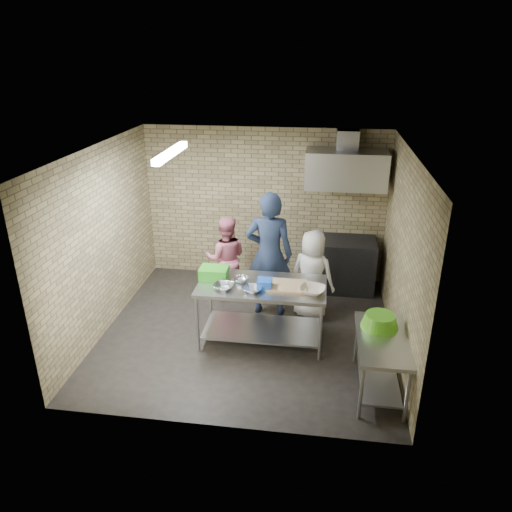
{
  "coord_description": "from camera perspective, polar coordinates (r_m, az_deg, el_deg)",
  "views": [
    {
      "loc": [
        1.0,
        -6.19,
        3.93
      ],
      "look_at": [
        0.1,
        0.2,
        1.15
      ],
      "focal_mm": 34.36,
      "sensor_mm": 36.0,
      "label": 1
    }
  ],
  "objects": [
    {
      "name": "prep_table",
      "position": [
        6.99,
        0.67,
        -6.6
      ],
      "size": [
        1.78,
        0.89,
        0.89
      ],
      "primitive_type": "cube",
      "color": "#A8ABAF",
      "rests_on": "floor"
    },
    {
      "name": "green_crate",
      "position": [
        6.97,
        -4.9,
        -1.96
      ],
      "size": [
        0.39,
        0.3,
        0.16
      ],
      "primitive_type": "cube",
      "color": "#29991C",
      "rests_on": "prep_table"
    },
    {
      "name": "mixing_bowl_b",
      "position": [
        6.85,
        -1.75,
        -2.75
      ],
      "size": [
        0.25,
        0.25,
        0.07
      ],
      "primitive_type": "imported",
      "rotation": [
        0.0,
        0.0,
        -0.23
      ],
      "color": "silver",
      "rests_on": "prep_table"
    },
    {
      "name": "stove",
      "position": [
        8.59,
        9.65,
        -0.96
      ],
      "size": [
        1.2,
        0.7,
        0.9
      ],
      "primitive_type": "cube",
      "color": "black",
      "rests_on": "floor"
    },
    {
      "name": "bottle_red",
      "position": [
        8.31,
        10.71,
        9.69
      ],
      "size": [
        0.07,
        0.07,
        0.18
      ],
      "primitive_type": "cylinder",
      "color": "#B22619",
      "rests_on": "wall_shelf"
    },
    {
      "name": "fluorescent_fixture",
      "position": [
        6.63,
        -9.9,
        11.75
      ],
      "size": [
        0.1,
        1.25,
        0.08
      ],
      "primitive_type": "cube",
      "color": "white",
      "rests_on": "ceiling"
    },
    {
      "name": "ceramic_bowl",
      "position": [
        6.59,
        6.58,
        -3.96
      ],
      "size": [
        0.41,
        0.41,
        0.08
      ],
      "primitive_type": "imported",
      "rotation": [
        0.0,
        0.0,
        -0.23
      ],
      "color": "beige",
      "rests_on": "prep_table"
    },
    {
      "name": "side_counter",
      "position": [
        6.26,
        14.2,
        -12.12
      ],
      "size": [
        0.6,
        1.2,
        0.75
      ],
      "primitive_type": "cube",
      "color": "silver",
      "rests_on": "floor"
    },
    {
      "name": "back_wall",
      "position": [
        8.65,
        1.01,
        5.94
      ],
      "size": [
        4.2,
        0.06,
        2.7
      ],
      "primitive_type": "cube",
      "color": "tan",
      "rests_on": "ground"
    },
    {
      "name": "ceiling",
      "position": [
        6.39,
        -1.16,
        12.2
      ],
      "size": [
        4.2,
        4.2,
        0.0
      ],
      "primitive_type": "plane",
      "rotation": [
        3.14,
        0.0,
        0.0
      ],
      "color": "black",
      "rests_on": "ground"
    },
    {
      "name": "front_wall",
      "position": [
        5.02,
        -4.67,
        -7.7
      ],
      "size": [
        4.2,
        0.06,
        2.7
      ],
      "primitive_type": "cube",
      "color": "tan",
      "rests_on": "ground"
    },
    {
      "name": "mixing_bowl_c",
      "position": [
        6.59,
        -0.42,
        -3.9
      ],
      "size": [
        0.31,
        0.31,
        0.06
      ],
      "primitive_type": "imported",
      "rotation": [
        0.0,
        0.0,
        -0.23
      ],
      "color": "silver",
      "rests_on": "prep_table"
    },
    {
      "name": "wall_shelf",
      "position": [
        8.36,
        12.38,
        8.84
      ],
      "size": [
        0.8,
        0.2,
        0.04
      ],
      "primitive_type": "cube",
      "color": "#3F2B19",
      "rests_on": "back_wall"
    },
    {
      "name": "floor",
      "position": [
        7.4,
        -0.99,
        -8.77
      ],
      "size": [
        4.2,
        4.2,
        0.0
      ],
      "primitive_type": "plane",
      "color": "black",
      "rests_on": "ground"
    },
    {
      "name": "woman_white",
      "position": [
        7.54,
        6.54,
        -2.16
      ],
      "size": [
        0.81,
        0.67,
        1.42
      ],
      "primitive_type": "imported",
      "rotation": [
        0.0,
        0.0,
        2.78
      ],
      "color": "white",
      "rests_on": "floor"
    },
    {
      "name": "blue_tub",
      "position": [
        6.66,
        1.0,
        -3.26
      ],
      "size": [
        0.2,
        0.2,
        0.13
      ],
      "primitive_type": "cube",
      "color": "blue",
      "rests_on": "prep_table"
    },
    {
      "name": "man_navy",
      "position": [
        7.48,
        1.54,
        0.17
      ],
      "size": [
        0.73,
        0.48,
        1.99
      ],
      "primitive_type": "imported",
      "rotation": [
        0.0,
        0.0,
        3.14
      ],
      "color": "#161F38",
      "rests_on": "floor"
    },
    {
      "name": "left_wall",
      "position": [
        7.39,
        -17.38,
        1.76
      ],
      "size": [
        0.06,
        4.0,
        2.7
      ],
      "primitive_type": "cube",
      "color": "tan",
      "rests_on": "ground"
    },
    {
      "name": "cutting_board",
      "position": [
        6.73,
        3.63,
        -3.49
      ],
      "size": [
        0.54,
        0.41,
        0.03
      ],
      "primitive_type": "cube",
      "color": "tan",
      "rests_on": "prep_table"
    },
    {
      "name": "woman_pink",
      "position": [
        8.06,
        -3.51,
        -0.27
      ],
      "size": [
        0.77,
        0.65,
        1.43
      ],
      "primitive_type": "imported",
      "rotation": [
        0.0,
        0.0,
        3.3
      ],
      "color": "#D26F84",
      "rests_on": "floor"
    },
    {
      "name": "right_wall",
      "position": [
        6.8,
        16.69,
        -0.04
      ],
      "size": [
        0.06,
        4.0,
        2.7
      ],
      "primitive_type": "cube",
      "color": "tan",
      "rests_on": "ground"
    },
    {
      "name": "range_hood",
      "position": [
        8.11,
        10.43,
        9.88
      ],
      "size": [
        1.3,
        0.6,
        0.6
      ],
      "primitive_type": "cube",
      "color": "silver",
      "rests_on": "back_wall"
    },
    {
      "name": "mixing_bowl_a",
      "position": [
        6.67,
        -3.81,
        -3.57
      ],
      "size": [
        0.33,
        0.33,
        0.07
      ],
      "primitive_type": "imported",
      "rotation": [
        0.0,
        0.0,
        -0.23
      ],
      "color": "#BBBEC2",
      "rests_on": "prep_table"
    },
    {
      "name": "hood_duct",
      "position": [
        8.17,
        10.63,
        13.19
      ],
      "size": [
        0.35,
        0.3,
        0.3
      ],
      "primitive_type": "cube",
      "color": "#A5A8AD",
      "rests_on": "back_wall"
    },
    {
      "name": "green_basin",
      "position": [
        6.23,
        14.23,
        -7.32
      ],
      "size": [
        0.46,
        0.46,
        0.17
      ],
      "primitive_type": null,
      "color": "#59C626",
      "rests_on": "side_counter"
    }
  ]
}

